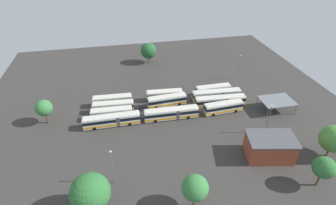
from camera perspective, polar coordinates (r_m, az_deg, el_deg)
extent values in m
plane|color=#383533|center=(80.19, -0.25, -1.34)|extent=(112.47, 112.47, 0.00)
cube|color=silver|center=(87.26, 9.79, 2.69)|extent=(11.45, 2.56, 2.97)
cube|color=beige|center=(86.49, 9.89, 3.57)|extent=(10.99, 2.36, 0.14)
cube|color=black|center=(87.02, 9.82, 2.96)|extent=(11.51, 2.60, 0.95)
cube|color=orange|center=(87.69, 9.74, 2.22)|extent=(11.51, 2.60, 0.59)
cube|color=black|center=(85.16, 6.22, 2.62)|extent=(0.08, 2.02, 1.09)
cylinder|color=black|center=(85.87, 7.76, 1.33)|extent=(1.00, 0.31, 1.00)
cylinder|color=black|center=(87.67, 7.29, 2.11)|extent=(1.00, 0.31, 1.00)
cylinder|color=black|center=(88.33, 12.11, 1.83)|extent=(1.00, 0.31, 1.00)
cylinder|color=black|center=(90.08, 11.57, 2.58)|extent=(1.00, 0.31, 1.00)
cube|color=silver|center=(84.84, 10.52, 1.63)|extent=(15.64, 3.35, 2.97)
cube|color=beige|center=(84.04, 10.63, 2.53)|extent=(15.01, 3.12, 0.14)
cube|color=black|center=(84.60, 10.55, 1.91)|extent=(15.72, 3.39, 0.95)
cube|color=orange|center=(85.28, 10.46, 1.16)|extent=(15.72, 3.39, 0.59)
cube|color=black|center=(82.51, 5.42, 1.57)|extent=(0.18, 2.02, 1.09)
cube|color=#47474C|center=(85.38, 11.61, 1.72)|extent=(1.04, 2.56, 2.85)
cylinder|color=black|center=(83.29, 7.51, 0.23)|extent=(1.02, 0.36, 1.00)
cylinder|color=black|center=(85.11, 7.13, 1.06)|extent=(1.02, 0.36, 1.00)
cylinder|color=black|center=(86.21, 13.70, 0.75)|extent=(1.02, 0.36, 1.00)
cylinder|color=black|center=(87.97, 13.20, 1.54)|extent=(1.02, 0.36, 1.00)
cube|color=silver|center=(82.00, 11.29, 0.31)|extent=(15.66, 3.49, 2.97)
cube|color=beige|center=(81.17, 11.41, 1.22)|extent=(15.02, 3.25, 0.14)
cube|color=black|center=(81.75, 11.33, 0.59)|extent=(15.74, 3.53, 0.95)
cube|color=orange|center=(82.45, 11.23, -0.18)|extent=(15.74, 3.53, 0.59)
cube|color=black|center=(79.64, 6.02, 0.23)|extent=(0.19, 2.02, 1.09)
cube|color=#47474C|center=(82.54, 12.42, 0.40)|extent=(1.07, 2.57, 2.85)
cylinder|color=black|center=(80.47, 8.18, -1.16)|extent=(1.02, 0.37, 1.00)
cylinder|color=black|center=(82.26, 7.78, -0.26)|extent=(1.02, 0.37, 1.00)
cylinder|color=black|center=(83.43, 14.57, -0.61)|extent=(1.02, 0.37, 1.00)
cylinder|color=black|center=(85.16, 14.05, 0.24)|extent=(1.02, 0.37, 1.00)
cube|color=silver|center=(79.37, 12.00, -1.03)|extent=(11.84, 3.13, 2.97)
cube|color=beige|center=(78.51, 12.13, -0.09)|extent=(11.36, 2.90, 0.14)
cube|color=black|center=(79.10, 12.04, -0.74)|extent=(11.90, 3.17, 0.95)
cube|color=orange|center=(79.83, 11.93, -1.52)|extent=(11.90, 3.17, 0.59)
cube|color=black|center=(76.82, 8.10, -1.33)|extent=(0.17, 2.02, 1.09)
cylinder|color=black|center=(77.86, 9.83, -2.66)|extent=(1.02, 0.36, 1.00)
cylinder|color=black|center=(79.52, 9.19, -1.73)|extent=(1.02, 0.36, 1.00)
cylinder|color=black|center=(80.84, 14.55, -1.83)|extent=(1.02, 0.36, 1.00)
cylinder|color=black|center=(82.43, 13.83, -0.95)|extent=(1.02, 0.36, 1.00)
cube|color=silver|center=(83.33, -0.79, 1.62)|extent=(11.49, 3.29, 2.97)
cube|color=beige|center=(82.52, -0.79, 2.54)|extent=(11.02, 3.06, 0.14)
cube|color=black|center=(83.08, -0.79, 1.90)|extent=(11.55, 3.34, 0.95)
cube|color=orange|center=(83.78, -0.78, 1.14)|extent=(11.55, 3.34, 0.59)
cube|color=black|center=(82.67, -4.70, 1.68)|extent=(0.21, 2.02, 1.09)
cylinder|color=black|center=(82.81, -3.10, 0.28)|extent=(1.02, 0.37, 1.00)
cylinder|color=black|center=(84.71, -3.23, 1.12)|extent=(1.02, 0.37, 1.00)
cylinder|color=black|center=(83.50, 1.71, 0.63)|extent=(1.02, 0.37, 1.00)
cylinder|color=black|center=(85.38, 1.47, 1.45)|extent=(1.02, 0.37, 1.00)
cube|color=silver|center=(80.66, -0.25, 0.43)|extent=(12.11, 3.16, 2.97)
cube|color=beige|center=(79.81, -0.25, 1.36)|extent=(11.62, 2.93, 0.14)
cube|color=black|center=(80.40, -0.25, 0.71)|extent=(12.18, 3.20, 0.95)
cube|color=orange|center=(81.12, -0.25, -0.06)|extent=(12.18, 3.20, 0.59)
cube|color=black|center=(79.27, -4.45, 0.15)|extent=(0.18, 2.02, 1.09)
cylinder|color=black|center=(79.75, -2.62, -1.16)|extent=(1.02, 0.36, 1.00)
cylinder|color=black|center=(81.58, -2.97, -0.28)|extent=(1.02, 0.36, 1.00)
cylinder|color=black|center=(81.34, 2.49, -0.38)|extent=(1.02, 0.36, 1.00)
cylinder|color=black|center=(83.14, 2.03, 0.46)|extent=(1.02, 0.36, 1.00)
cube|color=silver|center=(75.10, 0.71, -2.40)|extent=(15.59, 2.87, 2.97)
cube|color=beige|center=(74.19, 0.72, -1.43)|extent=(14.96, 2.66, 0.14)
cube|color=black|center=(74.82, 0.72, -2.11)|extent=(15.67, 2.91, 0.95)
cube|color=orange|center=(75.59, 0.71, -2.91)|extent=(15.67, 2.91, 0.59)
cube|color=black|center=(73.94, -5.22, -2.67)|extent=(0.11, 2.02, 1.09)
cube|color=#47474C|center=(75.38, 1.99, -2.27)|extent=(0.97, 2.54, 2.85)
cylinder|color=black|center=(74.37, -2.78, -4.10)|extent=(1.01, 0.33, 1.00)
cylinder|color=black|center=(76.17, -3.02, -3.07)|extent=(1.01, 0.33, 1.00)
cylinder|color=black|center=(75.88, 4.45, -3.30)|extent=(1.01, 0.33, 1.00)
cylinder|color=black|center=(77.63, 4.04, -2.31)|extent=(1.01, 0.33, 1.00)
cube|color=silver|center=(82.49, -12.01, 0.43)|extent=(11.90, 3.07, 2.97)
cube|color=beige|center=(81.67, -12.14, 1.34)|extent=(11.42, 2.85, 0.14)
cube|color=black|center=(82.23, -12.05, 0.71)|extent=(11.96, 3.11, 0.95)
cube|color=orange|center=(82.94, -11.95, -0.05)|extent=(11.96, 3.11, 0.59)
cube|color=black|center=(82.87, -16.12, 0.41)|extent=(0.17, 2.02, 1.09)
cylinder|color=black|center=(82.62, -14.44, -0.96)|extent=(1.01, 0.35, 1.00)
cylinder|color=black|center=(84.50, -14.36, -0.10)|extent=(1.01, 0.35, 1.00)
cylinder|color=black|center=(82.03, -9.39, -0.53)|extent=(1.01, 0.35, 1.00)
cylinder|color=black|center=(83.92, -9.41, 0.33)|extent=(1.01, 0.35, 1.00)
cube|color=silver|center=(79.53, -11.84, -0.93)|extent=(12.19, 3.31, 2.97)
cube|color=beige|center=(78.67, -11.97, 0.01)|extent=(11.69, 3.08, 0.14)
cube|color=black|center=(79.26, -11.88, -0.64)|extent=(12.25, 3.35, 0.95)
cube|color=orange|center=(79.99, -11.78, -1.42)|extent=(12.25, 3.35, 0.59)
cube|color=black|center=(80.01, -16.18, -0.90)|extent=(0.20, 2.02, 1.09)
cylinder|color=black|center=(79.77, -14.43, -2.34)|extent=(1.02, 0.37, 1.00)
cylinder|color=black|center=(81.61, -14.31, -1.41)|extent=(1.02, 0.37, 1.00)
cylinder|color=black|center=(79.06, -9.08, -1.96)|extent=(1.02, 0.37, 1.00)
cylinder|color=black|center=(80.92, -9.08, -1.03)|extent=(1.02, 0.37, 1.00)
cube|color=silver|center=(76.81, -12.17, -2.35)|extent=(11.82, 3.00, 2.97)
cube|color=beige|center=(75.93, -12.31, -1.40)|extent=(11.35, 2.79, 0.14)
cube|color=black|center=(76.54, -12.21, -2.06)|extent=(11.88, 3.04, 0.95)
cube|color=orange|center=(77.29, -12.10, -2.85)|extent=(11.88, 3.04, 0.59)
cube|color=black|center=(77.19, -16.55, -2.37)|extent=(0.15, 2.02, 1.09)
cylinder|color=black|center=(77.03, -14.76, -3.84)|extent=(1.01, 0.35, 1.00)
cylinder|color=black|center=(78.85, -14.67, -2.85)|extent=(1.01, 0.35, 1.00)
cylinder|color=black|center=(76.43, -9.36, -3.39)|extent=(1.01, 0.35, 1.00)
cylinder|color=black|center=(78.26, -9.40, -2.40)|extent=(1.01, 0.35, 1.00)
cube|color=silver|center=(74.19, -12.17, -3.81)|extent=(15.53, 2.50, 2.97)
cube|color=beige|center=(73.27, -12.31, -2.84)|extent=(14.91, 2.30, 0.14)
cube|color=black|center=(73.91, -12.21, -3.51)|extent=(15.61, 2.53, 0.95)
cube|color=orange|center=(74.69, -12.10, -4.31)|extent=(15.61, 2.53, 0.59)
cube|color=black|center=(74.64, -18.18, -4.08)|extent=(0.06, 2.02, 1.09)
cube|color=#47474C|center=(74.13, -10.86, -3.66)|extent=(0.91, 2.51, 2.85)
cylinder|color=black|center=(74.46, -15.73, -5.51)|extent=(1.00, 0.30, 1.00)
cylinder|color=black|center=(76.25, -15.68, -4.45)|extent=(1.00, 0.30, 1.00)
cylinder|color=black|center=(73.99, -8.32, -4.71)|extent=(1.00, 0.30, 1.00)
cylinder|color=black|center=(75.79, -8.46, -3.66)|extent=(1.00, 0.30, 1.00)
cube|color=#99422D|center=(67.47, 21.27, -9.15)|extent=(11.67, 8.74, 5.31)
cube|color=#4C4C51|center=(65.68, 21.77, -7.32)|extent=(12.37, 9.27, 0.36)
cube|color=black|center=(70.53, 25.06, -9.81)|extent=(0.42, 1.78, 2.20)
cube|color=slate|center=(84.32, 22.71, 0.40)|extent=(9.61, 7.11, 0.20)
cylinder|color=#59595B|center=(80.74, 20.91, -2.20)|extent=(0.20, 0.20, 3.27)
cylinder|color=#59595B|center=(85.20, 18.84, 0.28)|extent=(0.20, 0.20, 3.27)
cylinder|color=#59595B|center=(85.58, 26.06, -1.41)|extent=(0.20, 0.20, 3.27)
cylinder|color=#59595B|center=(89.80, 23.85, 0.89)|extent=(0.20, 0.20, 3.27)
cylinder|color=slate|center=(73.24, 21.00, -3.62)|extent=(0.16, 0.16, 8.65)
cube|color=silver|center=(70.78, 21.73, -0.71)|extent=(0.56, 0.28, 0.20)
cylinder|color=slate|center=(98.62, 15.19, 7.42)|extent=(0.16, 0.16, 8.56)
cube|color=silver|center=(96.82, 15.58, 9.79)|extent=(0.56, 0.28, 0.20)
cylinder|color=slate|center=(57.26, -11.85, -13.78)|extent=(0.16, 0.16, 8.94)
cube|color=silver|center=(53.98, -12.42, -10.43)|extent=(0.56, 0.28, 0.20)
sphere|color=#2D6B33|center=(52.75, -16.60, -18.36)|extent=(7.54, 7.54, 7.54)
cylinder|color=brown|center=(81.10, -24.86, -3.13)|extent=(0.44, 0.44, 3.16)
sphere|color=#387A3D|center=(79.23, -25.45, -1.08)|extent=(4.58, 4.58, 4.58)
cylinder|color=brown|center=(54.82, 5.68, -20.54)|extent=(0.44, 0.44, 3.35)
sphere|color=#387A3D|center=(51.74, 5.93, -18.03)|extent=(5.17, 5.17, 5.17)
cylinder|color=brown|center=(74.68, 31.52, -9.11)|extent=(0.44, 0.44, 2.62)
sphere|color=#478438|center=(72.32, 32.46, -6.70)|extent=(6.49, 6.49, 6.49)
cylinder|color=brown|center=(108.59, -4.19, 9.27)|extent=(0.44, 0.44, 2.60)
sphere|color=#235B2D|center=(107.02, -4.28, 11.20)|extent=(6.27, 6.27, 6.27)
cylinder|color=brown|center=(65.88, 29.94, -14.37)|extent=(0.44, 0.44, 3.48)
sphere|color=#2D6B33|center=(63.45, 30.89, -12.06)|extent=(4.63, 4.63, 4.63)
cylinder|color=black|center=(77.03, -6.01, -3.21)|extent=(3.64, 3.64, 0.01)
cylinder|color=black|center=(80.31, -5.28, -1.44)|extent=(3.76, 3.76, 0.01)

